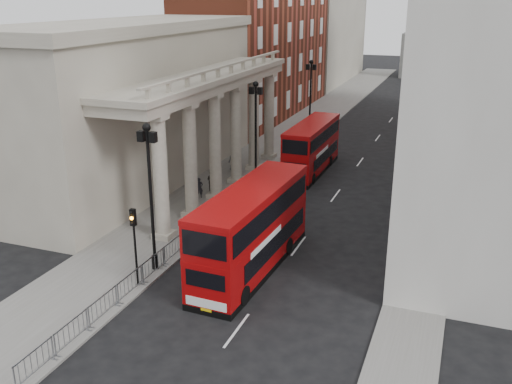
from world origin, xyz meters
TOP-DOWN VIEW (x-y plane):
  - ground at (0.00, 0.00)m, footprint 260.00×260.00m
  - sidewalk_west at (-3.00, 30.00)m, footprint 6.00×140.00m
  - sidewalk_east at (13.50, 30.00)m, footprint 3.00×140.00m
  - kerb at (-0.05, 30.00)m, footprint 0.20×140.00m
  - portico_building at (-10.50, 18.00)m, footprint 9.00×28.00m
  - brick_building at (-10.50, 48.00)m, footprint 9.00×32.00m
  - west_building_far at (-10.50, 80.00)m, footprint 9.00×30.00m
  - east_building at (16.00, 32.00)m, footprint 8.00×55.00m
  - lamp_post_south at (-0.60, 4.00)m, footprint 1.05×0.44m
  - lamp_post_mid at (-0.60, 20.00)m, footprint 1.05×0.44m
  - lamp_post_north at (-0.60, 36.00)m, footprint 1.05×0.44m
  - traffic_light at (-0.50, 1.98)m, footprint 0.28×0.33m
  - crowd_barriers at (-0.35, 2.23)m, footprint 0.50×18.75m
  - bus_near at (4.40, 6.11)m, footprint 3.14×11.16m
  - bus_far at (2.52, 25.50)m, footprint 2.52×10.00m
  - pedestrian_a at (-3.48, 15.56)m, footprint 0.67×0.62m
  - pedestrian_b at (-3.29, 17.35)m, footprint 0.94×0.81m
  - pedestrian_c at (-3.93, 23.28)m, footprint 1.03×0.83m

SIDE VIEW (x-z plane):
  - ground at x=0.00m, z-range 0.00..0.00m
  - sidewalk_west at x=-3.00m, z-range 0.00..0.12m
  - sidewalk_east at x=13.50m, z-range 0.00..0.12m
  - kerb at x=-0.05m, z-range 0.00..0.14m
  - crowd_barriers at x=-0.35m, z-range 0.12..1.22m
  - pedestrian_a at x=-3.48m, z-range 0.12..1.67m
  - pedestrian_b at x=-3.29m, z-range 0.12..1.80m
  - pedestrian_c at x=-3.93m, z-range 0.12..1.94m
  - bus_far at x=2.52m, z-range 0.10..4.41m
  - bus_near at x=4.40m, z-range 0.11..4.88m
  - traffic_light at x=-0.50m, z-range 0.96..5.26m
  - lamp_post_south at x=-0.60m, z-range 0.75..9.07m
  - lamp_post_mid at x=-0.60m, z-range 0.75..9.07m
  - lamp_post_north at x=-0.60m, z-range 0.75..9.07m
  - portico_building at x=-10.50m, z-range 0.00..12.00m
  - west_building_far at x=-10.50m, z-range 0.00..20.00m
  - brick_building at x=-10.50m, z-range 0.00..22.00m
  - east_building at x=16.00m, z-range 0.00..25.00m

